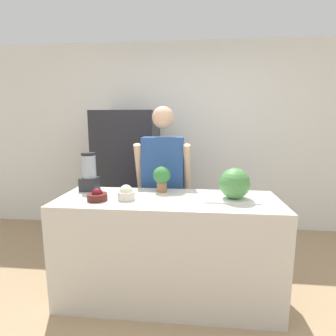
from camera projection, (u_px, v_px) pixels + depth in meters
The scene contains 11 objects.
ground_plane at pixel (163, 323), 2.01m from camera, with size 14.00×14.00×0.00m, color tan.
wall_back at pixel (179, 138), 3.73m from camera, with size 8.00×0.06×2.60m.
counter_island at pixel (168, 249), 2.25m from camera, with size 1.84×0.65×0.90m.
refrigerator at pixel (129, 175), 3.47m from camera, with size 0.75×0.75×1.66m.
person at pixel (163, 187), 2.70m from camera, with size 0.55×0.27×1.68m.
cutting_board at pixel (230, 199), 2.14m from camera, with size 0.44×0.26×0.01m.
watermelon at pixel (235, 183), 2.11m from camera, with size 0.25×0.25×0.25m.
bowl_cherries at pixel (97, 196), 2.11m from camera, with size 0.16×0.16×0.10m.
bowl_cream at pixel (126, 193), 2.13m from camera, with size 0.14×0.14×0.12m.
blender at pixel (89, 173), 2.41m from camera, with size 0.15×0.15×0.35m.
potted_plant at pixel (162, 177), 2.36m from camera, with size 0.16×0.16×0.23m.
Camera 1 is at (0.21, -1.76, 1.52)m, focal length 28.00 mm.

